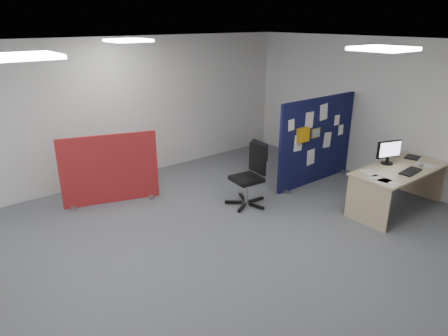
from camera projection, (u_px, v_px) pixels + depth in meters
floor at (196, 269)px, 5.10m from camera, size 9.00×9.00×0.00m
ceiling at (190, 49)px, 4.15m from camera, size 9.00×7.00×0.02m
wall_back at (84, 116)px, 7.19m from camera, size 9.00×0.02×2.70m
wall_right at (399, 115)px, 7.23m from camera, size 0.02×7.00×2.70m
ceiling_lights at (182, 47)px, 4.84m from camera, size 4.10×4.10×0.04m
navy_divider at (316, 141)px, 7.54m from camera, size 2.00×0.30×1.65m
main_desk at (396, 177)px, 6.53m from camera, size 1.77×0.79×0.73m
monitor_main at (389, 151)px, 6.55m from camera, size 0.44×0.19×0.40m
keyboard at (411, 172)px, 6.26m from camera, size 0.46×0.21×0.02m
mouse at (422, 165)px, 6.51m from camera, size 0.11×0.08×0.03m
paper_tray at (412, 157)px, 6.92m from camera, size 0.32×0.28×0.01m
red_divider at (110, 170)px, 6.75m from camera, size 1.55×0.54×1.21m
office_chair at (252, 170)px, 6.69m from camera, size 0.69×0.71×1.07m
desk_papers at (392, 174)px, 6.17m from camera, size 1.40×0.72×0.00m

